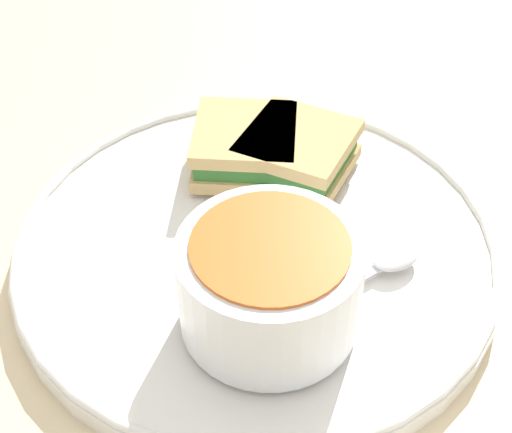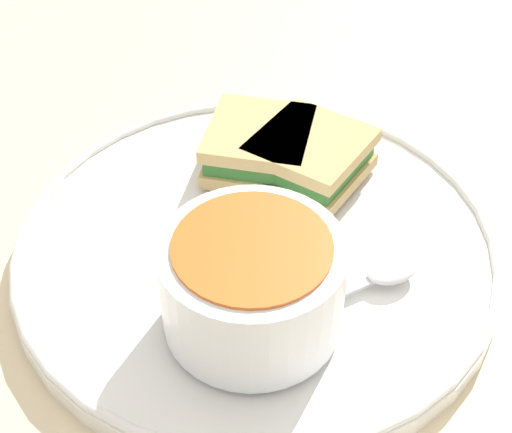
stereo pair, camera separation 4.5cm
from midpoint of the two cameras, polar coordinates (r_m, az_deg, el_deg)
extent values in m
plane|color=beige|center=(0.47, 2.72, -3.21)|extent=(2.40, 2.40, 0.00)
cylinder|color=white|center=(0.47, 2.75, -2.59)|extent=(0.31, 0.31, 0.01)
torus|color=white|center=(0.46, 2.78, -1.83)|extent=(0.31, 0.31, 0.01)
cylinder|color=white|center=(0.41, 2.25, -8.00)|extent=(0.06, 0.06, 0.01)
cylinder|color=white|center=(0.39, 2.35, -5.60)|extent=(0.10, 0.10, 0.06)
cylinder|color=orange|center=(0.37, 2.47, -2.75)|extent=(0.09, 0.09, 0.01)
cube|color=silver|center=(0.42, 8.11, -6.95)|extent=(0.07, 0.04, 0.00)
ellipsoid|color=silver|center=(0.45, 13.70, -4.22)|extent=(0.04, 0.04, 0.01)
cube|color=tan|center=(0.51, 6.85, 3.68)|extent=(0.10, 0.10, 0.01)
cube|color=#33702D|center=(0.50, 6.95, 4.65)|extent=(0.09, 0.09, 0.01)
cube|color=tan|center=(0.49, 7.05, 5.65)|extent=(0.10, 0.10, 0.01)
cube|color=tan|center=(0.51, 2.37, 4.62)|extent=(0.08, 0.08, 0.01)
cube|color=#33702D|center=(0.51, 2.41, 5.59)|extent=(0.08, 0.08, 0.01)
cube|color=tan|center=(0.50, 2.44, 6.58)|extent=(0.08, 0.08, 0.01)
camera|label=1|loc=(0.02, -87.13, 2.64)|focal=50.00mm
camera|label=2|loc=(0.02, 92.87, -2.64)|focal=50.00mm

